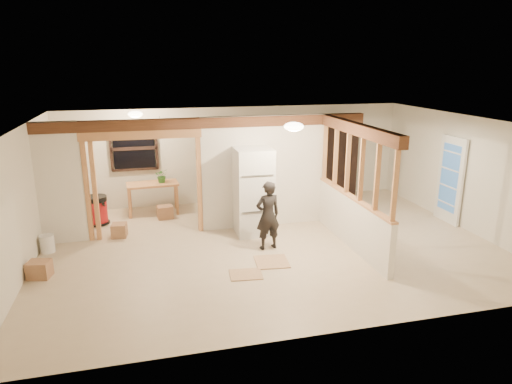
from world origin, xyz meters
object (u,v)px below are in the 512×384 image
object	(u,v)px
refrigerator	(253,192)
bookshelf	(337,159)
work_table	(153,198)
shop_vac	(97,210)
woman	(268,215)

from	to	relation	value
refrigerator	bookshelf	xyz separation A→B (m)	(2.93, 2.24, 0.10)
work_table	shop_vac	world-z (taller)	work_table
bookshelf	work_table	bearing A→B (deg)	-176.15
shop_vac	bookshelf	distance (m)	6.37
woman	bookshelf	bearing A→B (deg)	-141.88
shop_vac	woman	bearing A→B (deg)	-34.12
woman	bookshelf	world-z (taller)	bookshelf
work_table	woman	bearing A→B (deg)	-56.61
refrigerator	work_table	size ratio (longest dim) A/B	1.53
work_table	bookshelf	distance (m)	5.05
refrigerator	work_table	bearing A→B (deg)	137.36
bookshelf	refrigerator	bearing A→B (deg)	-142.53
refrigerator	shop_vac	distance (m)	3.68
work_table	shop_vac	bearing A→B (deg)	-162.34
work_table	bookshelf	world-z (taller)	bookshelf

